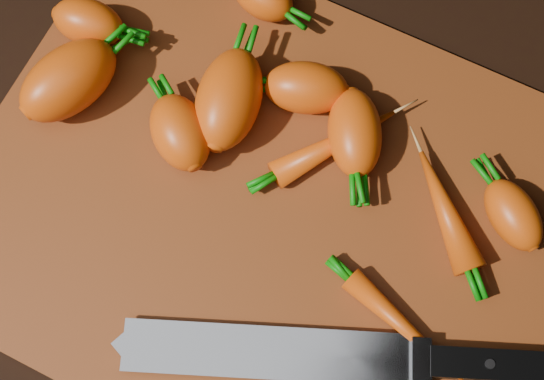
% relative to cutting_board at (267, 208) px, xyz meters
% --- Properties ---
extents(ground, '(2.00, 2.00, 0.01)m').
position_rel_cutting_board_xyz_m(ground, '(0.00, 0.00, -0.01)').
color(ground, black).
extents(cutting_board, '(0.50, 0.40, 0.01)m').
position_rel_cutting_board_xyz_m(cutting_board, '(0.00, 0.00, 0.00)').
color(cutting_board, brown).
rests_on(cutting_board, ground).
extents(carrot_0, '(0.07, 0.05, 0.04)m').
position_rel_cutting_board_xyz_m(carrot_0, '(-0.21, 0.08, 0.03)').
color(carrot_0, '#E85009').
rests_on(carrot_0, cutting_board).
extents(carrot_1, '(0.08, 0.08, 0.05)m').
position_rel_cutting_board_xyz_m(carrot_1, '(-0.09, 0.02, 0.03)').
color(carrot_1, '#E85009').
rests_on(carrot_1, cutting_board).
extents(carrot_2, '(0.08, 0.09, 0.05)m').
position_rel_cutting_board_xyz_m(carrot_2, '(0.04, 0.08, 0.03)').
color(carrot_2, '#E85009').
rests_on(carrot_2, cutting_board).
extents(carrot_3, '(0.07, 0.10, 0.05)m').
position_rel_cutting_board_xyz_m(carrot_3, '(-0.07, 0.06, 0.03)').
color(carrot_3, '#E85009').
rests_on(carrot_3, cutting_board).
extents(carrot_4, '(0.08, 0.07, 0.05)m').
position_rel_cutting_board_xyz_m(carrot_4, '(-0.01, 0.10, 0.03)').
color(carrot_4, '#E85009').
rests_on(carrot_4, cutting_board).
extents(carrot_6, '(0.07, 0.07, 0.04)m').
position_rel_cutting_board_xyz_m(carrot_6, '(0.18, 0.08, 0.02)').
color(carrot_6, '#E85009').
rests_on(carrot_6, cutting_board).
extents(carrot_7, '(0.09, 0.11, 0.02)m').
position_rel_cutting_board_xyz_m(carrot_7, '(0.03, 0.07, 0.02)').
color(carrot_7, '#E85009').
rests_on(carrot_7, cutting_board).
extents(carrot_8, '(0.12, 0.05, 0.02)m').
position_rel_cutting_board_xyz_m(carrot_8, '(0.14, -0.04, 0.02)').
color(carrot_8, '#E85009').
rests_on(carrot_8, cutting_board).
extents(carrot_9, '(0.09, 0.09, 0.03)m').
position_rel_cutting_board_xyz_m(carrot_9, '(0.13, 0.06, 0.02)').
color(carrot_9, '#E85009').
rests_on(carrot_9, cutting_board).
extents(carrot_10, '(0.09, 0.11, 0.05)m').
position_rel_cutting_board_xyz_m(carrot_10, '(-0.20, 0.02, 0.03)').
color(carrot_10, '#E85009').
rests_on(carrot_10, cutting_board).
extents(knife, '(0.35, 0.17, 0.02)m').
position_rel_cutting_board_xyz_m(knife, '(0.07, -0.10, 0.02)').
color(knife, gray).
rests_on(knife, cutting_board).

